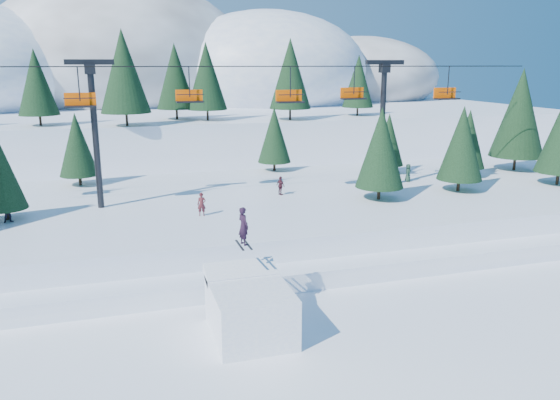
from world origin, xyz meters
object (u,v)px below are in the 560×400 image
object	(u,v)px
chairlift	(245,108)
banner_far	(439,264)
jump_kicker	(250,308)
banner_near	(353,275)

from	to	relation	value
chairlift	banner_far	world-z (taller)	chairlift
jump_kicker	chairlift	bearing A→B (deg)	77.01
chairlift	banner_near	size ratio (longest dim) A/B	16.52
jump_kicker	banner_near	distance (m)	8.38
jump_kicker	banner_near	bearing A→B (deg)	30.06
chairlift	jump_kicker	bearing A→B (deg)	-102.99
chairlift	banner_near	distance (m)	15.77
jump_kicker	banner_far	bearing A→B (deg)	18.28
chairlift	banner_far	bearing A→B (deg)	-53.85
jump_kicker	chairlift	distance (m)	19.05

